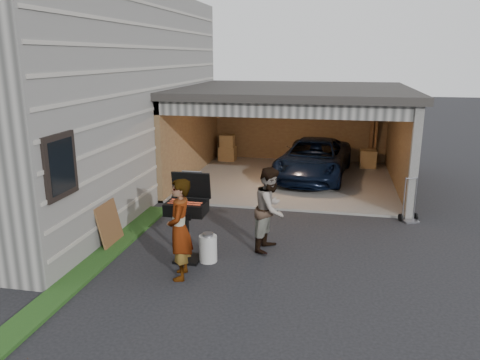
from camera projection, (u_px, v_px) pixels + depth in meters
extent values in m
plane|color=black|center=(216.00, 267.00, 8.68)|extent=(80.00, 80.00, 0.00)
cube|color=#474744|center=(40.00, 95.00, 12.92)|extent=(7.00, 11.00, 5.50)
cube|color=#193814|center=(77.00, 279.00, 8.16)|extent=(0.50, 8.00, 0.06)
cube|color=#605E59|center=(291.00, 180.00, 14.68)|extent=(6.50, 6.00, 0.06)
cube|color=brown|center=(299.00, 125.00, 17.10)|extent=(6.50, 0.15, 2.70)
cube|color=brown|center=(400.00, 142.00, 13.72)|extent=(0.15, 6.00, 2.70)
cube|color=brown|center=(193.00, 135.00, 14.95)|extent=(0.15, 6.00, 2.70)
cube|color=#2D2B28|center=(293.00, 90.00, 13.96)|extent=(6.80, 6.30, 0.20)
cube|color=#474744|center=(282.00, 110.00, 11.27)|extent=(6.50, 0.16, 0.36)
cube|color=silver|center=(287.00, 102.00, 12.40)|extent=(6.00, 2.40, 0.06)
cube|color=#474744|center=(414.00, 164.00, 10.93)|extent=(0.20, 0.18, 2.70)
cube|color=olive|center=(227.00, 154.00, 17.18)|extent=(0.60, 0.50, 0.50)
cube|color=olive|center=(227.00, 141.00, 17.06)|extent=(0.50, 0.45, 0.45)
cube|color=olive|center=(368.00, 159.00, 16.10)|extent=(0.55, 0.50, 0.60)
cube|color=#52341C|center=(374.00, 132.00, 16.42)|extent=(0.24, 0.43, 2.20)
imported|color=black|center=(314.00, 161.00, 14.73)|extent=(2.45, 4.50, 1.20)
imported|color=#A5BDCF|center=(180.00, 229.00, 8.07)|extent=(0.55, 0.73, 1.80)
imported|color=#4E2C1E|center=(270.00, 209.00, 9.30)|extent=(0.81, 0.95, 1.70)
cube|color=black|center=(188.00, 259.00, 8.98)|extent=(0.48, 0.48, 0.06)
cylinder|color=black|center=(187.00, 235.00, 8.85)|extent=(0.08, 0.08, 0.95)
cube|color=black|center=(186.00, 208.00, 8.71)|extent=(0.75, 0.52, 0.23)
cube|color=#59595B|center=(186.00, 203.00, 8.69)|extent=(0.68, 0.45, 0.02)
cube|color=black|center=(191.00, 185.00, 8.93)|extent=(0.75, 0.14, 0.52)
cylinder|color=silver|center=(208.00, 249.00, 8.88)|extent=(0.43, 0.43, 0.51)
cube|color=#52341C|center=(109.00, 224.00, 9.59)|extent=(0.23, 0.81, 0.90)
cube|color=gray|center=(411.00, 221.00, 11.02)|extent=(0.41, 0.34, 0.04)
cylinder|color=black|center=(400.00, 217.00, 11.07)|extent=(0.11, 0.18, 0.18)
cylinder|color=black|center=(415.00, 216.00, 11.16)|extent=(0.11, 0.18, 0.18)
cylinder|color=gray|center=(404.00, 199.00, 10.97)|extent=(0.03, 0.03, 1.04)
cylinder|color=gray|center=(415.00, 198.00, 11.03)|extent=(0.03, 0.03, 1.04)
cylinder|color=gray|center=(412.00, 178.00, 10.87)|extent=(0.28, 0.15, 0.03)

